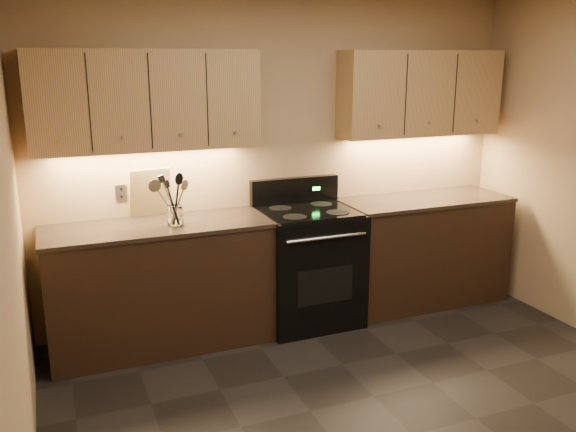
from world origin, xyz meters
name	(u,v)px	position (x,y,z in m)	size (l,w,h in m)	color
wall_back	(284,158)	(0.00, 2.00, 1.30)	(4.00, 0.04, 2.60)	tan
wall_left	(3,262)	(-2.00, 0.00, 1.30)	(0.04, 4.00, 2.60)	tan
counter_left	(160,285)	(-1.10, 1.70, 0.47)	(1.62, 0.62, 0.93)	black
counter_right	(422,250)	(1.18, 1.70, 0.47)	(1.46, 0.62, 0.93)	black
stove	(308,264)	(0.08, 1.68, 0.48)	(0.76, 0.68, 1.14)	black
upper_cab_left	(146,100)	(-1.10, 1.85, 1.80)	(1.60, 0.30, 0.70)	tan
upper_cab_right	(421,93)	(1.18, 1.85, 1.80)	(1.44, 0.30, 0.70)	tan
outlet_plate	(121,193)	(-1.30, 1.99, 1.12)	(0.09, 0.01, 0.12)	#B2B5BA
utensil_crock	(175,216)	(-0.98, 1.64, 1.00)	(0.13, 0.13, 0.14)	white
cutting_board	(150,193)	(-1.10, 1.95, 1.11)	(0.30, 0.02, 0.38)	tan
wooden_spoon	(170,202)	(-1.01, 1.63, 1.11)	(0.06, 0.06, 0.32)	tan
black_spoon	(173,198)	(-0.99, 1.65, 1.12)	(0.06, 0.06, 0.36)	black
black_turner	(177,201)	(-0.96, 1.62, 1.11)	(0.08, 0.08, 0.33)	black
steel_spatula	(178,195)	(-0.95, 1.66, 1.14)	(0.08, 0.08, 0.39)	silver
steel_skimmer	(178,198)	(-0.95, 1.64, 1.12)	(0.09, 0.09, 0.35)	silver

